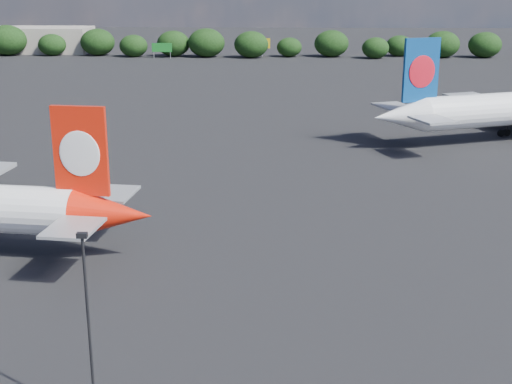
{
  "coord_description": "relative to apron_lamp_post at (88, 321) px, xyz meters",
  "views": [
    {
      "loc": [
        17.8,
        -40.38,
        23.96
      ],
      "look_at": [
        16.0,
        12.0,
        8.0
      ],
      "focal_mm": 50.0,
      "sensor_mm": 36.0,
      "label": 1
    }
  ],
  "objects": [
    {
      "name": "apron_lamp_post",
      "position": [
        0.0,
        0.0,
        0.0
      ],
      "size": [
        0.55,
        0.3,
        11.35
      ],
      "color": "black",
      "rests_on": "ground"
    },
    {
      "name": "terminal_building",
      "position": [
        -72.7,
        198.44,
        -2.33
      ],
      "size": [
        42.0,
        16.0,
        8.0
      ],
      "color": "gray",
      "rests_on": "ground"
    },
    {
      "name": "highway_sign",
      "position": [
        -25.7,
        182.44,
        -3.2
      ],
      "size": [
        6.0,
        0.3,
        4.5
      ],
      "color": "#166E21",
      "rests_on": "ground"
    },
    {
      "name": "horizon_treeline",
      "position": [
        -10.61,
        186.86,
        -2.41
      ],
      "size": [
        202.35,
        14.52,
        9.34
      ],
      "color": "black",
      "rests_on": "ground"
    },
    {
      "name": "ground",
      "position": [
        -7.7,
        66.44,
        -6.33
      ],
      "size": [
        500.0,
        500.0,
        0.0
      ],
      "primitive_type": "plane",
      "color": "black",
      "rests_on": "ground"
    },
    {
      "name": "billboard_yellow",
      "position": [
        4.3,
        188.44,
        -2.46
      ],
      "size": [
        5.0,
        0.3,
        5.5
      ],
      "color": "yellow",
      "rests_on": "ground"
    }
  ]
}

